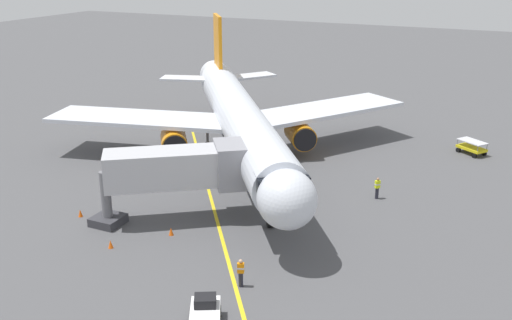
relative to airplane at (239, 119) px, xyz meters
name	(u,v)px	position (x,y,z in m)	size (l,w,h in m)	color
ground_plane	(232,158)	(1.11, -0.53, -4.00)	(220.00, 220.00, 0.00)	#4C4C4F
apron_lead_in_line	(207,185)	(-0.16, 6.23, -4.00)	(0.24, 40.00, 0.01)	yellow
airplane	(239,119)	(0.00, 0.00, 0.00)	(31.21, 35.00, 11.50)	silver
jet_bridge	(187,169)	(-2.19, 12.30, -0.24)	(10.39, 8.40, 5.40)	#B7B7BC
ground_crew_marshaller	(241,272)	(-9.56, 18.84, -3.12)	(0.46, 0.37, 1.71)	#23232D
ground_crew_wing_walker	(377,188)	(-13.39, 3.15, -3.12)	(0.46, 0.46, 1.71)	#23232D
tug_near_nose	(205,313)	(-9.58, 22.85, -3.30)	(2.40, 2.73, 1.50)	white
baggage_cart_portside	(472,147)	(-18.77, -11.12, -3.35)	(2.93, 2.65, 1.27)	yellow
safety_cone_nose_right	(80,213)	(5.00, 15.43, -3.73)	(0.32, 0.32, 0.55)	#F2590F
safety_cone_wing_port	(171,231)	(-2.48, 15.13, -3.73)	(0.32, 0.32, 0.55)	#F2590F
safety_cone_wing_starboard	(111,244)	(0.02, 18.31, -3.73)	(0.32, 0.32, 0.55)	#F2590F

